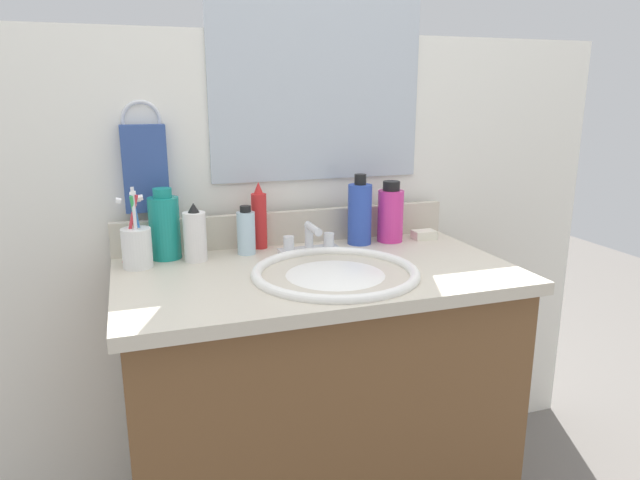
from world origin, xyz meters
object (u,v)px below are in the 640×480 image
faucet (310,243)px  bottle_soap_pink (391,214)px  bottle_gel_clear (246,232)px  bottle_spray_red (259,218)px  cup_white_ceramic (137,245)px  hand_towel (145,169)px  soap_bar (424,235)px  bottle_mouthwash_teal (165,226)px  bottle_shampoo_blue (360,213)px  bottle_lotion_white (195,235)px

faucet → bottle_soap_pink: (0.25, 0.05, 0.05)m
bottle_soap_pink → bottle_gel_clear: size_ratio=1.34×
bottle_spray_red → cup_white_ceramic: size_ratio=0.92×
hand_towel → cup_white_ceramic: 0.21m
bottle_gel_clear → bottle_soap_pink: bearing=0.0°
cup_white_ceramic → soap_bar: 0.79m
bottle_soap_pink → bottle_mouthwash_teal: size_ratio=0.95×
hand_towel → soap_bar: 0.78m
hand_towel → faucet: size_ratio=1.38×
bottle_soap_pink → bottle_gel_clear: bearing=-180.0°
hand_towel → bottle_shampoo_blue: (0.55, -0.09, -0.13)m
cup_white_ceramic → bottle_mouthwash_teal: bearing=40.2°
faucet → bottle_spray_red: bottle_spray_red is taller
bottle_shampoo_blue → bottle_lotion_white: bearing=-177.1°
bottle_mouthwash_teal → soap_bar: 0.72m
bottle_spray_red → cup_white_ceramic: cup_white_ceramic is taller
bottle_gel_clear → bottle_mouthwash_teal: (-0.20, 0.03, 0.02)m
bottle_lotion_white → soap_bar: bearing=1.2°
bottle_soap_pink → bottle_spray_red: bearing=172.8°
bottle_mouthwash_teal → cup_white_ceramic: size_ratio=0.91×
bottle_lotion_white → bottle_mouthwash_teal: 0.08m
hand_towel → soap_bar: hand_towel is taller
hand_towel → bottle_lotion_white: hand_towel is taller
soap_bar → cup_white_ceramic: bearing=-178.0°
faucet → bottle_lotion_white: bearing=175.0°
bottle_lotion_white → bottle_gel_clear: 0.13m
bottle_mouthwash_teal → bottle_spray_red: bearing=4.9°
faucet → bottle_mouthwash_teal: (-0.36, 0.07, 0.05)m
bottle_gel_clear → bottle_spray_red: 0.07m
faucet → bottle_gel_clear: 0.17m
faucet → bottle_gel_clear: bearing=163.5°
bottle_lotion_white → bottle_shampoo_blue: (0.45, 0.02, 0.02)m
bottle_spray_red → bottle_soap_pink: bearing=-7.2°
bottle_lotion_white → bottle_spray_red: (0.18, 0.07, 0.02)m
soap_bar → faucet: bearing=-173.7°
bottle_shampoo_blue → bottle_spray_red: 0.28m
hand_towel → bottle_gel_clear: bearing=-21.6°
bottle_lotion_white → bottle_spray_red: size_ratio=0.82×
bottle_shampoo_blue → bottle_gel_clear: size_ratio=1.53×
faucet → bottle_soap_pink: size_ratio=0.94×
bottle_soap_pink → soap_bar: (0.10, -0.01, -0.07)m
cup_white_ceramic → soap_bar: bearing=2.0°
bottle_shampoo_blue → hand_towel: bearing=170.6°
faucet → bottle_shampoo_blue: bottle_shampoo_blue is taller
bottle_soap_pink → hand_towel: bearing=171.8°
bottle_gel_clear → cup_white_ceramic: 0.27m
bottle_shampoo_blue → bottle_soap_pink: bottle_shampoo_blue is taller
bottle_lotion_white → soap_bar: (0.65, 0.01, -0.05)m
bottle_soap_pink → cup_white_ceramic: (-0.68, -0.03, -0.02)m
bottle_shampoo_blue → faucet: bearing=-163.2°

